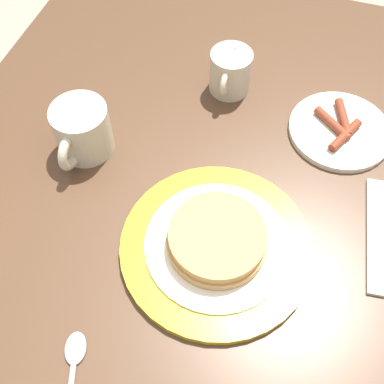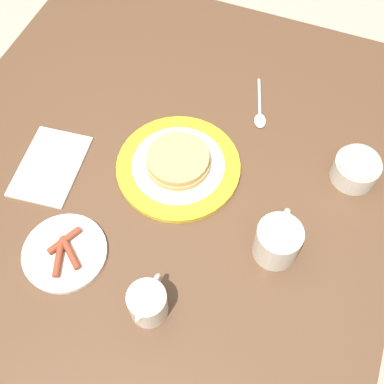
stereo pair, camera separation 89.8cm
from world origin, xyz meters
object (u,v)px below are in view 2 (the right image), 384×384
(pancake_plate, at_px, (178,164))
(side_plate_bacon, at_px, (65,252))
(spoon, at_px, (260,112))
(sugar_bowl, at_px, (357,167))
(creamer_pitcher, at_px, (148,304))
(napkin, at_px, (50,166))
(coffee_mug, at_px, (278,240))

(pancake_plate, bearing_deg, side_plate_bacon, 153.52)
(side_plate_bacon, relative_size, spoon, 1.14)
(pancake_plate, relative_size, sugar_bowl, 2.79)
(pancake_plate, relative_size, spoon, 1.85)
(side_plate_bacon, height_order, sugar_bowl, sugar_bowl)
(pancake_plate, distance_m, creamer_pitcher, 0.31)
(side_plate_bacon, xyz_separation_m, sugar_bowl, (0.38, -0.48, 0.03))
(sugar_bowl, bearing_deg, napkin, 108.96)
(side_plate_bacon, xyz_separation_m, spoon, (0.47, -0.25, -0.00))
(pancake_plate, xyz_separation_m, side_plate_bacon, (-0.26, 0.13, -0.01))
(pancake_plate, height_order, creamer_pitcher, creamer_pitcher)
(coffee_mug, height_order, sugar_bowl, same)
(creamer_pitcher, bearing_deg, coffee_mug, -42.20)
(side_plate_bacon, distance_m, sugar_bowl, 0.61)
(side_plate_bacon, xyz_separation_m, coffee_mug, (0.16, -0.38, 0.04))
(coffee_mug, bearing_deg, creamer_pitcher, 137.80)
(sugar_bowl, bearing_deg, coffee_mug, 154.28)
(sugar_bowl, height_order, spoon, sugar_bowl)
(creamer_pitcher, distance_m, napkin, 0.39)
(pancake_plate, bearing_deg, sugar_bowl, -72.10)
(side_plate_bacon, distance_m, coffee_mug, 0.41)
(spoon, bearing_deg, sugar_bowl, -112.22)
(side_plate_bacon, height_order, coffee_mug, coffee_mug)
(coffee_mug, relative_size, creamer_pitcher, 1.12)
(coffee_mug, bearing_deg, sugar_bowl, -25.72)
(side_plate_bacon, relative_size, creamer_pitcher, 1.58)
(creamer_pitcher, distance_m, spoon, 0.52)
(pancake_plate, height_order, spoon, pancake_plate)
(pancake_plate, distance_m, side_plate_bacon, 0.29)
(coffee_mug, xyz_separation_m, sugar_bowl, (0.22, -0.11, -0.01))
(coffee_mug, relative_size, spoon, 0.81)
(creamer_pitcher, height_order, napkin, creamer_pitcher)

